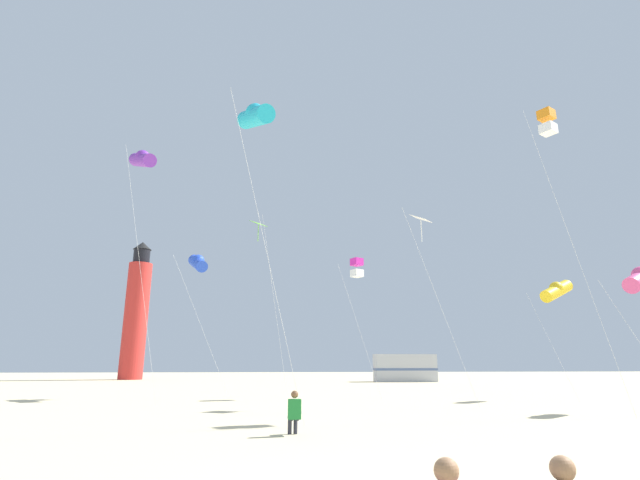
% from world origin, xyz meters
% --- Properties ---
extents(kite_flyer_standing, '(0.36, 0.52, 1.16)m').
position_xyz_m(kite_flyer_standing, '(-1.38, 7.28, 0.61)').
color(kite_flyer_standing, '#238438').
rests_on(kite_flyer_standing, ground).
extents(kite_tube_gold, '(2.84, 2.44, 6.58)m').
position_xyz_m(kite_tube_gold, '(14.04, 18.75, 5.88)').
color(kite_tube_gold, silver).
rests_on(kite_tube_gold, ground).
extents(kite_diamond_white, '(3.15, 2.30, 9.14)m').
position_xyz_m(kite_diamond_white, '(5.36, 15.70, 8.57)').
color(kite_diamond_white, silver).
rests_on(kite_diamond_white, ground).
extents(kite_box_orange, '(2.44, 2.02, 13.02)m').
position_xyz_m(kite_box_orange, '(10.16, 11.84, 12.42)').
color(kite_box_orange, silver).
rests_on(kite_box_orange, ground).
extents(kite_tube_violet, '(2.78, 3.02, 12.87)m').
position_xyz_m(kite_tube_violet, '(-8.89, 17.33, 12.17)').
color(kite_tube_violet, silver).
rests_on(kite_tube_violet, ground).
extents(kite_tube_cyan, '(2.71, 3.20, 11.65)m').
position_xyz_m(kite_tube_cyan, '(-2.84, 9.99, 10.94)').
color(kite_tube_cyan, silver).
rests_on(kite_tube_cyan, ground).
extents(kite_box_magenta, '(2.32, 1.73, 8.08)m').
position_xyz_m(kite_box_magenta, '(3.12, 21.55, 7.50)').
color(kite_box_magenta, silver).
rests_on(kite_box_magenta, ground).
extents(kite_tube_blue, '(3.36, 3.63, 8.47)m').
position_xyz_m(kite_tube_blue, '(-6.48, 22.31, 7.76)').
color(kite_tube_blue, silver).
rests_on(kite_tube_blue, ground).
extents(kite_diamond_lime, '(2.68, 2.68, 10.93)m').
position_xyz_m(kite_diamond_lime, '(-2.87, 23.57, 10.24)').
color(kite_diamond_lime, silver).
rests_on(kite_diamond_lime, ground).
extents(lighthouse_distant, '(2.80, 2.80, 16.80)m').
position_xyz_m(lighthouse_distant, '(-18.29, 54.14, 7.84)').
color(lighthouse_distant, red).
rests_on(lighthouse_distant, ground).
extents(rv_van_silver, '(6.55, 2.67, 2.80)m').
position_xyz_m(rv_van_silver, '(12.33, 44.36, 1.39)').
color(rv_van_silver, '#B7BABF').
rests_on(rv_van_silver, ground).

